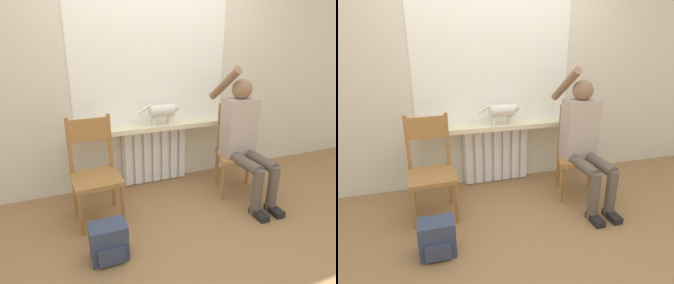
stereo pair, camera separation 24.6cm
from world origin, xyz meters
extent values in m
plane|color=olive|center=(0.00, 0.00, 0.00)|extent=(12.00, 12.00, 0.00)
cube|color=beige|center=(0.00, 1.23, 1.35)|extent=(7.00, 0.06, 2.70)
cube|color=white|center=(0.00, 1.16, 0.34)|extent=(0.76, 0.05, 0.68)
cube|color=white|center=(-0.33, 1.12, 0.34)|extent=(0.08, 0.03, 0.65)
cube|color=white|center=(-0.22, 1.12, 0.34)|extent=(0.08, 0.03, 0.65)
cube|color=white|center=(-0.11, 1.12, 0.34)|extent=(0.08, 0.03, 0.65)
cube|color=white|center=(0.00, 1.12, 0.34)|extent=(0.08, 0.03, 0.65)
cube|color=white|center=(0.11, 1.12, 0.34)|extent=(0.08, 0.03, 0.65)
cube|color=white|center=(0.22, 1.12, 0.34)|extent=(0.08, 0.03, 0.65)
cube|color=white|center=(0.33, 1.12, 0.34)|extent=(0.08, 0.03, 0.65)
cube|color=beige|center=(0.00, 1.06, 0.70)|extent=(1.79, 0.27, 0.05)
cube|color=white|center=(0.00, 1.20, 1.38)|extent=(1.72, 0.01, 1.31)
cube|color=#9E6B38|center=(-0.74, 0.59, 0.41)|extent=(0.43, 0.43, 0.04)
cylinder|color=#9E6B38|center=(-0.91, 0.40, 0.19)|extent=(0.04, 0.04, 0.39)
cylinder|color=#9E6B38|center=(-0.55, 0.42, 0.19)|extent=(0.04, 0.04, 0.39)
cylinder|color=#9E6B38|center=(-0.93, 0.76, 0.19)|extent=(0.04, 0.04, 0.39)
cylinder|color=#9E6B38|center=(-0.57, 0.78, 0.19)|extent=(0.04, 0.04, 0.39)
cylinder|color=#9E6B38|center=(-0.93, 0.76, 0.69)|extent=(0.04, 0.04, 0.52)
cylinder|color=#9E6B38|center=(-0.57, 0.78, 0.69)|extent=(0.04, 0.04, 0.52)
cube|color=#9E6B38|center=(-0.75, 0.77, 0.82)|extent=(0.37, 0.04, 0.21)
cube|color=#9E6B38|center=(0.74, 0.59, 0.41)|extent=(0.53, 0.53, 0.04)
cylinder|color=#9E6B38|center=(0.51, 0.49, 0.19)|extent=(0.04, 0.04, 0.39)
cylinder|color=#9E6B38|center=(0.85, 0.36, 0.19)|extent=(0.04, 0.04, 0.39)
cylinder|color=#9E6B38|center=(0.64, 0.82, 0.19)|extent=(0.04, 0.04, 0.39)
cylinder|color=#9E6B38|center=(0.98, 0.70, 0.19)|extent=(0.04, 0.04, 0.39)
cylinder|color=#9E6B38|center=(0.64, 0.82, 0.69)|extent=(0.04, 0.04, 0.52)
cylinder|color=#9E6B38|center=(0.98, 0.70, 0.69)|extent=(0.04, 0.04, 0.52)
cube|color=#9E6B38|center=(0.81, 0.76, 0.82)|extent=(0.36, 0.15, 0.21)
cylinder|color=brown|center=(0.65, 0.37, 0.45)|extent=(0.11, 0.49, 0.11)
cylinder|color=brown|center=(0.83, 0.37, 0.45)|extent=(0.11, 0.49, 0.11)
cylinder|color=brown|center=(0.65, 0.13, 0.23)|extent=(0.10, 0.10, 0.47)
cylinder|color=brown|center=(0.83, 0.13, 0.23)|extent=(0.10, 0.10, 0.47)
cube|color=black|center=(0.65, 0.07, 0.03)|extent=(0.09, 0.20, 0.06)
cube|color=black|center=(0.83, 0.07, 0.03)|extent=(0.09, 0.20, 0.06)
cube|color=#AD9E93|center=(0.74, 0.61, 0.73)|extent=(0.34, 0.20, 0.60)
sphere|color=#846047|center=(0.74, 0.61, 1.12)|extent=(0.20, 0.20, 0.20)
cylinder|color=#846047|center=(0.62, 0.75, 1.16)|extent=(0.08, 0.50, 0.38)
cylinder|color=#AD9E93|center=(0.90, 0.57, 0.70)|extent=(0.08, 0.08, 0.48)
cylinder|color=silver|center=(0.03, 1.02, 0.88)|extent=(0.26, 0.13, 0.13)
sphere|color=silver|center=(0.19, 1.02, 0.90)|extent=(0.09, 0.09, 0.09)
cone|color=silver|center=(0.19, 1.00, 0.94)|extent=(0.03, 0.03, 0.03)
cone|color=silver|center=(0.19, 1.05, 0.94)|extent=(0.03, 0.03, 0.03)
cylinder|color=silver|center=(0.13, 0.99, 0.77)|extent=(0.04, 0.04, 0.09)
cylinder|color=silver|center=(0.13, 1.05, 0.77)|extent=(0.04, 0.04, 0.09)
cylinder|color=silver|center=(-0.06, 0.99, 0.77)|extent=(0.04, 0.04, 0.09)
cylinder|color=silver|center=(-0.06, 1.05, 0.77)|extent=(0.04, 0.04, 0.09)
cylinder|color=silver|center=(-0.15, 1.02, 0.91)|extent=(0.17, 0.03, 0.12)
cube|color=#333D56|center=(-0.75, 0.05, 0.14)|extent=(0.27, 0.19, 0.29)
cube|color=#333D56|center=(-0.75, -0.06, 0.09)|extent=(0.19, 0.03, 0.13)
camera|label=1|loc=(-0.97, -1.74, 1.52)|focal=30.00mm
camera|label=2|loc=(-0.74, -1.81, 1.52)|focal=30.00mm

